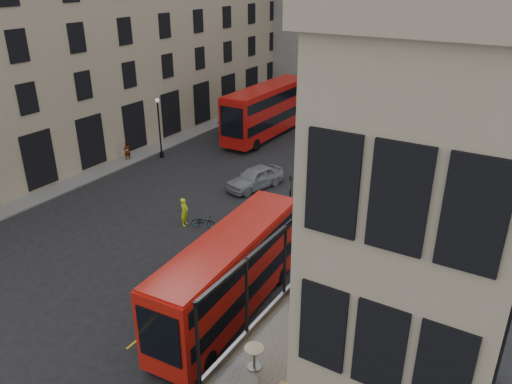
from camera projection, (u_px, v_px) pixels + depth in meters
The scene contains 30 objects.
ground at pixel (183, 345), 22.32m from camera, with size 140.00×140.00×0.00m, color black.
host_building_main at pixel (437, 258), 14.39m from camera, with size 7.26×11.40×15.10m.
host_frontage at pixel (318, 361), 18.31m from camera, with size 3.00×11.00×4.50m, color tan.
cafe_floor at pixel (322, 310), 17.36m from camera, with size 3.00×10.00×0.10m, color slate.
building_left at pixel (84, 16), 46.00m from camera, with size 14.60×50.60×22.00m.
gateway at pixel (406, 24), 58.17m from camera, with size 35.00×10.60×18.00m.
pavement_far at pixel (360, 121), 54.71m from camera, with size 40.00×12.00×0.12m, color slate.
pavement_left at pixel (69, 167), 42.08m from camera, with size 8.00×48.00×0.12m, color slate.
traffic_light_near at pixel (290, 196), 31.13m from camera, with size 0.16×0.20×3.80m.
traffic_light_far at pixel (241, 109), 50.23m from camera, with size 0.16×0.20×3.80m.
street_lamp_a at pixel (160, 132), 43.41m from camera, with size 0.36×0.36×5.33m.
street_lamp_b at pixel (348, 108), 50.64m from camera, with size 0.36×0.36×5.33m.
bus_near at pixel (230, 271), 23.48m from camera, with size 3.11×10.80×4.26m.
bus_far at pixel (267, 108), 48.90m from camera, with size 2.98×12.58×5.02m.
car_a at pixel (255, 178), 37.99m from camera, with size 1.95×4.84×1.65m, color gray.
car_b at pixel (321, 144), 45.70m from camera, with size 1.44×4.14×1.36m, color #952109.
car_c at pixel (237, 124), 51.49m from camera, with size 1.79×4.40×1.28m, color black.
bicycle at pixel (203, 222), 32.30m from camera, with size 0.54×1.54×0.81m, color gray.
cyclist at pixel (184, 212), 32.38m from camera, with size 0.69×0.46×1.91m, color #EAFF1A.
pedestrian_a at pixel (269, 124), 50.53m from camera, with size 0.89×0.70×1.84m, color gray.
pedestrian_b at pixel (345, 112), 55.44m from camera, with size 1.02×0.59×1.58m, color gray.
pedestrian_c at pixel (403, 116), 53.01m from camera, with size 1.14×0.47×1.94m, color gray.
pedestrian_d at pixel (463, 128), 49.75m from camera, with size 0.83×0.54×1.71m, color gray.
pedestrian_e at pixel (127, 151), 43.32m from camera, with size 0.62×0.40×1.69m, color gray.
cafe_table_near at pixel (254, 354), 14.63m from camera, with size 0.59×0.59×0.73m.
cafe_table_mid at pixel (312, 280), 18.13m from camera, with size 0.57×0.57×0.72m.
cafe_table_far at pixel (338, 242), 20.56m from camera, with size 0.64×0.64×0.80m.
cafe_chair_b at pixel (345, 307), 16.95m from camera, with size 0.50×0.50×0.97m.
cafe_chair_c at pixel (344, 307), 16.98m from camera, with size 0.49×0.49×0.92m.
cafe_chair_d at pixel (386, 262), 19.65m from camera, with size 0.52×0.52×0.87m.
Camera 1 is at (11.90, -13.26, 15.45)m, focal length 35.00 mm.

